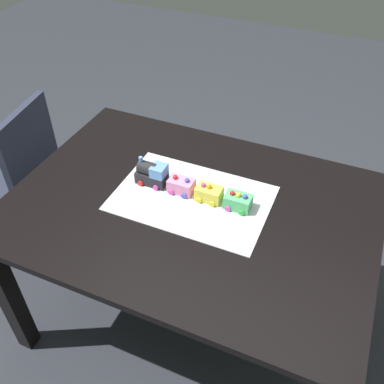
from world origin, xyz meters
TOP-DOWN VIEW (x-y plane):
  - ground_plane at (0.00, 0.00)m, footprint 8.00×8.00m
  - dining_table at (0.00, 0.00)m, footprint 1.40×1.00m
  - chair at (-1.03, 0.12)m, footprint 0.46×0.46m
  - cake_board at (-0.01, 0.03)m, footprint 0.60×0.40m
  - cake_locomotive at (-0.20, 0.06)m, footprint 0.14×0.08m
  - cake_car_flatbed_bubblegum at (-0.07, 0.06)m, footprint 0.10×0.08m
  - cake_car_caboose_lemon at (0.05, 0.06)m, footprint 0.10×0.08m
  - cake_car_hopper_mint_green at (0.17, 0.06)m, footprint 0.10×0.08m

SIDE VIEW (x-z plane):
  - ground_plane at x=0.00m, z-range 0.00..0.00m
  - chair at x=-1.03m, z-range 0.04..0.90m
  - dining_table at x=0.00m, z-range 0.26..1.00m
  - cake_board at x=-0.01m, z-range 0.74..0.74m
  - cake_car_flatbed_bubblegum at x=-0.07m, z-range 0.74..0.81m
  - cake_car_caboose_lemon at x=0.05m, z-range 0.74..0.81m
  - cake_car_hopper_mint_green at x=0.17m, z-range 0.74..0.81m
  - cake_locomotive at x=-0.20m, z-range 0.73..0.85m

